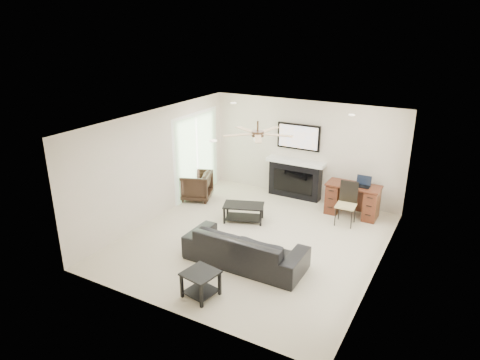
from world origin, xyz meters
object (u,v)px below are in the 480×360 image
(desk, at_px, (352,200))
(armchair, at_px, (196,186))
(sofa, at_px, (245,248))
(coffee_table, at_px, (244,213))
(fireplace_unit, at_px, (296,162))

(desk, bearing_deg, armchair, -165.67)
(sofa, bearing_deg, armchair, -39.68)
(desk, bearing_deg, sofa, -110.51)
(coffee_table, xyz_separation_m, fireplace_unit, (0.46, 1.90, 0.75))
(armchair, bearing_deg, sofa, 28.95)
(fireplace_unit, bearing_deg, coffee_table, -103.53)
(fireplace_unit, bearing_deg, sofa, -82.81)
(sofa, xyz_separation_m, armchair, (-2.60, 2.15, 0.02))
(coffee_table, height_order, desk, desk)
(desk, bearing_deg, fireplace_unit, 166.29)
(armchair, height_order, fireplace_unit, fireplace_unit)
(armchair, relative_size, coffee_table, 0.87)
(coffee_table, xyz_separation_m, desk, (2.06, 1.51, 0.18))
(coffee_table, distance_m, desk, 2.56)
(armchair, relative_size, fireplace_unit, 0.41)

